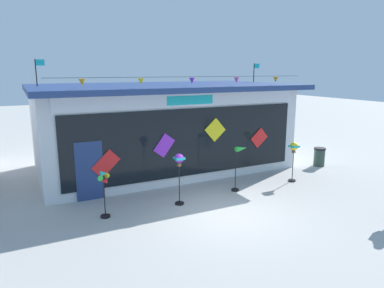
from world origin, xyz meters
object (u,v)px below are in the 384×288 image
(wind_spinner_center_right, at_px, (294,151))
(trash_bin, at_px, (319,157))
(wind_spinner_left, at_px, (179,165))
(wind_spinner_center_left, at_px, (240,158))
(wind_spinner_far_left, at_px, (104,186))
(kite_shop_building, at_px, (162,126))

(wind_spinner_center_right, xyz_separation_m, trash_bin, (2.67, 1.17, -0.81))
(wind_spinner_left, xyz_separation_m, wind_spinner_center_left, (2.53, 0.28, -0.11))
(wind_spinner_far_left, relative_size, wind_spinner_left, 0.85)
(trash_bin, bearing_deg, wind_spinner_far_left, -172.38)
(wind_spinner_center_left, bearing_deg, trash_bin, 12.07)
(wind_spinner_center_right, bearing_deg, trash_bin, 23.69)
(wind_spinner_center_right, bearing_deg, kite_shop_building, 131.10)
(wind_spinner_center_right, bearing_deg, wind_spinner_center_left, 178.18)
(kite_shop_building, bearing_deg, wind_spinner_far_left, -129.23)
(kite_shop_building, distance_m, wind_spinner_far_left, 5.83)
(wind_spinner_far_left, distance_m, wind_spinner_center_right, 7.39)
(trash_bin, bearing_deg, wind_spinner_center_left, -167.93)
(kite_shop_building, bearing_deg, wind_spinner_left, -105.46)
(wind_spinner_center_left, xyz_separation_m, wind_spinner_center_right, (2.45, -0.08, 0.02))
(wind_spinner_far_left, distance_m, trash_bin, 10.16)
(wind_spinner_left, bearing_deg, wind_spinner_far_left, 179.32)
(wind_spinner_far_left, xyz_separation_m, wind_spinner_center_left, (4.94, 0.25, 0.23))
(wind_spinner_left, xyz_separation_m, wind_spinner_center_right, (4.98, 0.20, -0.09))
(wind_spinner_left, height_order, wind_spinner_center_left, wind_spinner_left)
(kite_shop_building, distance_m, trash_bin, 7.28)
(kite_shop_building, bearing_deg, wind_spinner_center_left, -72.93)
(kite_shop_building, relative_size, wind_spinner_center_right, 6.88)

